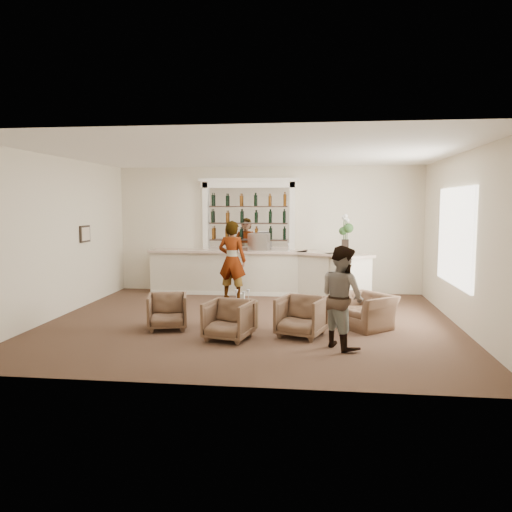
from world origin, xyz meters
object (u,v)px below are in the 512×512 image
(guest, at_px, (342,297))
(bar_counter, at_px, (259,273))
(armchair_center, at_px, (228,320))
(flower_vase, at_px, (345,232))
(cocktail_table, at_px, (243,314))
(sommelier, at_px, (232,260))
(armchair_left, at_px, (167,311))
(armchair_right, at_px, (301,316))
(espresso_machine, at_px, (259,242))
(armchair_far, at_px, (365,311))

(guest, bearing_deg, bar_counter, -12.91)
(armchair_center, xyz_separation_m, flower_vase, (2.17, 3.63, 1.33))
(cocktail_table, height_order, flower_vase, flower_vase)
(flower_vase, bearing_deg, cocktail_table, -127.07)
(sommelier, xyz_separation_m, guest, (2.46, -3.83, -0.13))
(armchair_left, relative_size, armchair_right, 0.94)
(sommelier, xyz_separation_m, espresso_machine, (0.57, 0.77, 0.40))
(cocktail_table, bearing_deg, armchair_left, -166.74)
(armchair_left, xyz_separation_m, armchair_right, (2.50, -0.22, 0.02))
(guest, distance_m, flower_vase, 3.96)
(guest, relative_size, armchair_center, 2.23)
(cocktail_table, xyz_separation_m, armchair_left, (-1.37, -0.32, 0.08))
(armchair_center, relative_size, flower_vase, 0.79)
(armchair_far, distance_m, espresso_machine, 4.16)
(sommelier, xyz_separation_m, armchair_center, (0.54, -3.60, -0.62))
(cocktail_table, bearing_deg, guest, -32.37)
(armchair_center, bearing_deg, guest, 6.38)
(armchair_right, bearing_deg, sommelier, 137.76)
(guest, xyz_separation_m, armchair_far, (0.50, 1.36, -0.51))
(sommelier, distance_m, armchair_center, 3.69)
(armchair_left, height_order, armchair_far, armchair_left)
(flower_vase, bearing_deg, sommelier, -179.38)
(guest, height_order, armchair_far, guest)
(armchair_far, height_order, espresso_machine, espresso_machine)
(guest, bearing_deg, armchair_center, 47.65)
(sommelier, bearing_deg, armchair_center, 110.37)
(guest, xyz_separation_m, armchair_left, (-3.17, 0.82, -0.50))
(flower_vase, bearing_deg, armchair_far, -84.33)
(cocktail_table, bearing_deg, armchair_far, 5.43)
(cocktail_table, bearing_deg, sommelier, 103.64)
(armchair_far, bearing_deg, cocktail_table, -125.74)
(bar_counter, height_order, armchair_far, bar_counter)
(bar_counter, relative_size, espresso_machine, 11.41)
(bar_counter, distance_m, espresso_machine, 0.79)
(armchair_center, xyz_separation_m, armchair_far, (2.42, 1.12, -0.02))
(sommelier, relative_size, armchair_left, 2.64)
(flower_vase, bearing_deg, bar_counter, 162.41)
(bar_counter, xyz_separation_m, sommelier, (-0.59, -0.70, 0.39))
(armchair_right, distance_m, flower_vase, 3.64)
(bar_counter, distance_m, armchair_right, 4.12)
(armchair_far, bearing_deg, espresso_machine, 175.20)
(guest, distance_m, armchair_far, 1.54)
(armchair_center, xyz_separation_m, espresso_machine, (0.03, 4.36, 1.02))
(guest, distance_m, armchair_center, 1.99)
(armchair_center, bearing_deg, armchair_left, 168.64)
(guest, xyz_separation_m, espresso_machine, (-1.88, 4.60, 0.53))
(armchair_left, bearing_deg, espresso_machine, 56.20)
(sommelier, distance_m, flower_vase, 2.80)
(guest, distance_m, espresso_machine, 5.00)
(armchair_right, bearing_deg, armchair_far, 51.81)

